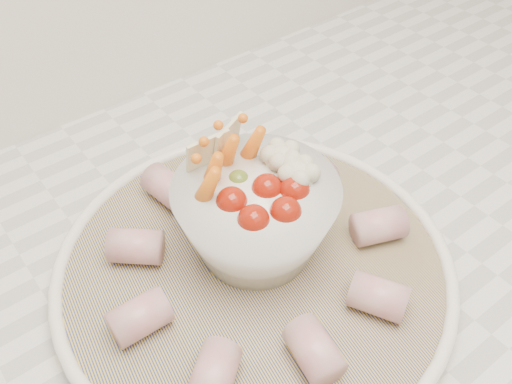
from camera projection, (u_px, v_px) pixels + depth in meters
serving_platter at (254, 267)px, 0.52m from camera, size 0.41×0.41×0.02m
veggie_bowl at (256, 214)px, 0.50m from camera, size 0.15×0.15×0.11m
cured_meat_rolls at (254, 253)px, 0.50m from camera, size 0.28×0.27×0.03m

